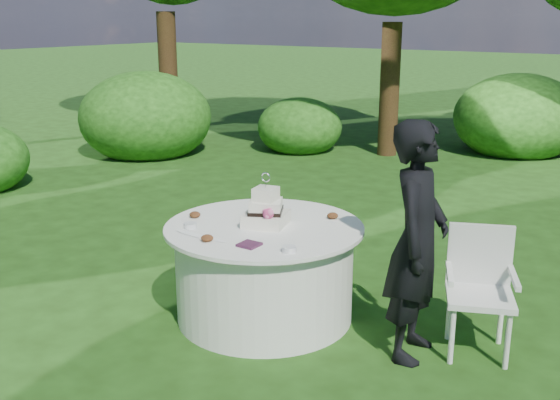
% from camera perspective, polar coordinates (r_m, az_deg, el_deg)
% --- Properties ---
extents(ground, '(80.00, 80.00, 0.00)m').
position_cam_1_polar(ground, '(5.40, -1.33, -10.02)').
color(ground, '#1C3A10').
rests_on(ground, ground).
extents(napkins, '(0.14, 0.14, 0.02)m').
position_cam_1_polar(napkins, '(4.66, -2.69, -3.91)').
color(napkins, '#461E39').
rests_on(napkins, table).
extents(feather_plume, '(0.48, 0.07, 0.01)m').
position_cam_1_polar(feather_plume, '(4.87, -6.93, -3.17)').
color(feather_plume, white).
rests_on(feather_plume, table).
extents(guest, '(0.50, 0.68, 1.69)m').
position_cam_1_polar(guest, '(4.61, 11.87, -3.59)').
color(guest, black).
rests_on(guest, ground).
extents(table, '(1.56, 1.56, 0.77)m').
position_cam_1_polar(table, '(5.24, -1.36, -6.19)').
color(table, silver).
rests_on(table, ground).
extents(cake, '(0.39, 0.39, 0.43)m').
position_cam_1_polar(cake, '(5.08, -1.24, -0.98)').
color(cake, silver).
rests_on(cake, table).
extents(chair, '(0.60, 0.60, 0.91)m').
position_cam_1_polar(chair, '(4.91, 16.98, -6.79)').
color(chair, silver).
rests_on(chair, ground).
extents(votives, '(1.02, 0.91, 0.04)m').
position_cam_1_polar(votives, '(5.06, -2.87, -2.16)').
color(votives, silver).
rests_on(votives, table).
extents(petal_cups, '(1.03, 1.08, 0.05)m').
position_cam_1_polar(petal_cups, '(5.11, -2.97, -1.94)').
color(petal_cups, '#562D16').
rests_on(petal_cups, table).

